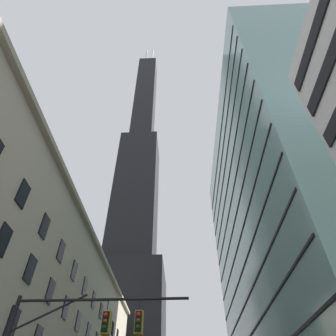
# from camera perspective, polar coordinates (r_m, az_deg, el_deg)

# --- Properties ---
(station_building) EXTENTS (13.19, 68.67, 24.16)m
(station_building) POSITION_cam_1_polar(r_m,az_deg,el_deg) (44.36, -25.81, -26.08)
(station_building) COLOR #B2A88E
(station_building) RESTS_ON ground
(dark_skyscraper) EXTENTS (22.45, 22.45, 194.82)m
(dark_skyscraper) POSITION_cam_1_polar(r_m,az_deg,el_deg) (106.84, -6.76, -10.81)
(dark_skyscraper) COLOR black
(dark_skyscraper) RESTS_ON ground
(glass_office_midrise) EXTENTS (17.03, 49.63, 54.43)m
(glass_office_midrise) POSITION_cam_1_polar(r_m,az_deg,el_deg) (52.34, 22.28, -10.68)
(glass_office_midrise) COLOR gray
(glass_office_midrise) RESTS_ON ground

